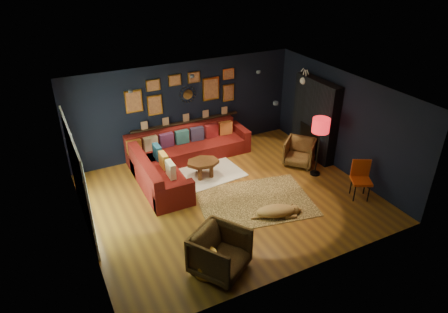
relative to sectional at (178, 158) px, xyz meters
name	(u,v)px	position (x,y,z in m)	size (l,w,h in m)	color
floor	(230,197)	(0.61, -1.81, -0.32)	(6.50, 6.50, 0.00)	brown
room_walls	(230,137)	(0.61, -1.81, 1.27)	(6.50, 6.50, 6.50)	black
sectional	(178,158)	(0.00, 0.00, 0.00)	(3.41, 2.69, 0.86)	maroon
ledge	(186,122)	(0.61, 0.87, 0.60)	(3.20, 0.12, 0.04)	black
gallery_wall	(184,91)	(0.60, 0.91, 1.48)	(3.15, 0.04, 1.02)	gold
sunburst_mirror	(188,94)	(0.71, 0.91, 1.38)	(0.47, 0.16, 0.47)	silver
fireplace	(315,121)	(3.71, -0.91, 0.70)	(0.31, 1.60, 2.20)	black
deer_head	(308,80)	(3.75, -0.41, 1.73)	(0.50, 0.28, 0.45)	white
sliding_door	(78,178)	(-2.60, -1.21, 0.78)	(0.06, 2.80, 2.20)	white
ceiling_spots	(214,85)	(0.61, -1.01, 2.24)	(3.30, 2.50, 0.06)	black
shag_rug	(200,173)	(0.42, -0.51, -0.31)	(2.05, 1.49, 0.03)	white
leopard_rug	(255,202)	(1.06, -2.26, -0.32)	(2.59, 1.85, 0.01)	#DEB461
coffee_table	(203,164)	(0.44, -0.65, 0.05)	(0.96, 0.79, 0.43)	brown
pouf	(176,184)	(-0.43, -0.98, -0.14)	(0.47, 0.47, 0.30)	maroon
armchair_left	(220,251)	(-0.64, -3.86, 0.14)	(0.91, 0.85, 0.93)	#A26F33
armchair_right	(300,151)	(3.06, -1.21, 0.07)	(0.76, 0.71, 0.78)	#A26F33
gold_stool	(206,264)	(-0.92, -3.84, -0.07)	(0.41, 0.41, 0.51)	gold
orange_chair	(361,176)	(3.40, -3.12, 0.22)	(0.59, 0.59, 0.93)	black
floor_lamp	(321,128)	(3.11, -1.86, 1.00)	(0.44, 0.44, 1.58)	black
dog	(276,209)	(1.18, -2.95, -0.12)	(1.19, 0.58, 0.38)	tan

